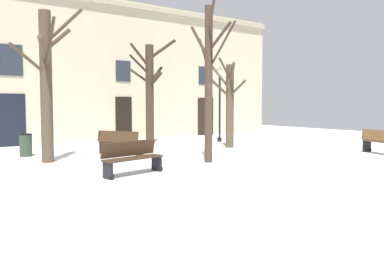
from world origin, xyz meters
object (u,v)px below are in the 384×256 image
at_px(tree_left_of_center, 46,82).
at_px(bench_facing_shops, 380,141).
at_px(streetlamp, 220,96).
at_px(bench_near_lamp, 132,157).
at_px(tree_right_of_center, 150,90).
at_px(litter_bin, 26,145).
at_px(tree_near_facade, 209,78).
at_px(tree_center, 229,102).
at_px(bench_by_litter_bin, 120,142).

relative_size(tree_left_of_center, bench_facing_shops, 2.97).
height_order(streetlamp, bench_near_lamp, streetlamp).
relative_size(tree_right_of_center, litter_bin, 6.01).
height_order(tree_near_facade, tree_center, tree_near_facade).
xyz_separation_m(tree_right_of_center, bench_by_litter_bin, (-2.81, -2.73, -2.09)).
relative_size(tree_left_of_center, bench_by_litter_bin, 2.80).
bearing_deg(bench_by_litter_bin, litter_bin, 32.04).
distance_m(tree_left_of_center, tree_center, 7.64).
bearing_deg(tree_left_of_center, bench_near_lamp, -70.21).
bearing_deg(litter_bin, tree_left_of_center, -81.89).
distance_m(tree_right_of_center, bench_facing_shops, 10.06).
height_order(tree_near_facade, bench_near_lamp, tree_near_facade).
bearing_deg(tree_left_of_center, tree_near_facade, -34.43).
bearing_deg(streetlamp, tree_center, -120.25).
distance_m(streetlamp, bench_near_lamp, 9.67).
height_order(tree_center, bench_facing_shops, tree_center).
relative_size(tree_near_facade, streetlamp, 1.38).
bearing_deg(litter_bin, bench_facing_shops, -32.54).
xyz_separation_m(tree_left_of_center, streetlamp, (8.92, 2.10, -0.30)).
height_order(tree_left_of_center, tree_near_facade, tree_near_facade).
distance_m(tree_left_of_center, tree_right_of_center, 6.36).
distance_m(tree_near_facade, bench_near_lamp, 3.85).
bearing_deg(tree_right_of_center, tree_left_of_center, -150.34).
bearing_deg(bench_near_lamp, tree_right_of_center, 46.09).
bearing_deg(streetlamp, tree_near_facade, -132.30).
distance_m(tree_center, bench_by_litter_bin, 5.16).
xyz_separation_m(tree_left_of_center, bench_by_litter_bin, (2.72, 0.41, -2.14)).
xyz_separation_m(litter_bin, bench_by_litter_bin, (2.99, -1.52, 0.05)).
bearing_deg(tree_near_facade, bench_facing_shops, -18.58).
bearing_deg(streetlamp, bench_facing_shops, -75.30).
bearing_deg(tree_center, litter_bin, 165.24).
xyz_separation_m(tree_center, tree_right_of_center, (-2.09, 3.29, 0.56)).
bearing_deg(bench_facing_shops, tree_right_of_center, 50.72).
height_order(tree_near_facade, streetlamp, tree_near_facade).
distance_m(tree_near_facade, litter_bin, 7.11).
bearing_deg(streetlamp, bench_near_lamp, -143.67).
distance_m(tree_near_facade, tree_right_of_center, 6.23).
bearing_deg(bench_near_lamp, tree_center, 16.69).
height_order(tree_left_of_center, tree_center, tree_left_of_center).
relative_size(tree_near_facade, tree_center, 1.35).
bearing_deg(tree_center, bench_near_lamp, -151.91).
height_order(tree_right_of_center, bench_facing_shops, tree_right_of_center).
bearing_deg(tree_near_facade, tree_center, 40.53).
bearing_deg(tree_right_of_center, streetlamp, -17.18).
bearing_deg(bench_by_litter_bin, tree_right_of_center, -76.75).
distance_m(streetlamp, litter_bin, 9.39).
height_order(streetlamp, litter_bin, streetlamp).
xyz_separation_m(tree_near_facade, tree_center, (3.30, 2.82, -0.77)).
xyz_separation_m(bench_by_litter_bin, bench_near_lamp, (-1.45, -3.94, 0.01)).
height_order(tree_center, streetlamp, tree_center).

